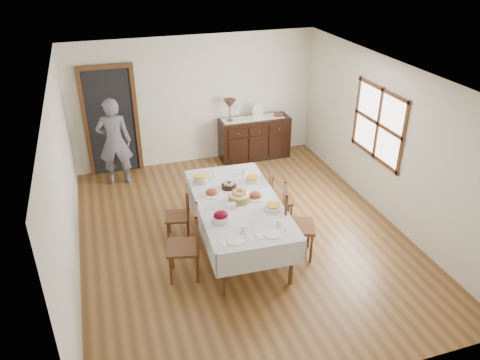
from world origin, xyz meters
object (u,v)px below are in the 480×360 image
object	(u,v)px
sideboard	(254,138)
table_lamp	(230,104)
dining_table	(238,207)
chair_right_far	(278,197)
chair_left_far	(180,213)
chair_left_near	(187,243)
chair_right_near	(295,222)
person	(114,139)

from	to	relation	value
sideboard	table_lamp	bearing A→B (deg)	178.50
dining_table	table_lamp	bearing A→B (deg)	78.19
chair_right_far	table_lamp	distance (m)	2.63
dining_table	chair_left_far	world-z (taller)	chair_left_far
dining_table	chair_left_near	size ratio (longest dim) A/B	2.27
chair_left_far	table_lamp	size ratio (longest dim) A/B	1.94
chair_right_far	chair_right_near	bearing A→B (deg)	-171.72
chair_left_near	sideboard	xyz separation A→B (m)	(2.19, 3.43, -0.10)
chair_right_near	chair_right_far	world-z (taller)	chair_right_near
chair_left_near	chair_right_near	size ratio (longest dim) A/B	0.96
dining_table	chair_right_near	world-z (taller)	chair_right_near
chair_left_near	table_lamp	bearing A→B (deg)	167.63
chair_left_near	dining_table	bearing A→B (deg)	129.45
chair_right_near	table_lamp	bearing A→B (deg)	19.07
dining_table	chair_left_far	xyz separation A→B (m)	(-0.78, 0.51, -0.27)
sideboard	table_lamp	size ratio (longest dim) A/B	3.21
dining_table	sideboard	world-z (taller)	sideboard
chair_left_near	sideboard	distance (m)	4.07
person	table_lamp	distance (m)	2.38
chair_right_near	chair_right_far	size ratio (longest dim) A/B	1.21
chair_left_near	table_lamp	distance (m)	3.89
chair_left_near	chair_right_near	xyz separation A→B (m)	(1.60, 0.00, 0.02)
chair_left_far	chair_right_far	bearing A→B (deg)	103.54
chair_left_far	person	distance (m)	2.39
dining_table	chair_right_near	size ratio (longest dim) A/B	2.18
dining_table	chair_left_far	bearing A→B (deg)	149.72
chair_left_far	chair_right_far	size ratio (longest dim) A/B	0.97
chair_left_far	dining_table	bearing A→B (deg)	70.64
chair_left_near	person	distance (m)	3.24
chair_right_near	chair_left_far	bearing A→B (deg)	78.35
chair_right_near	chair_right_far	xyz separation A→B (m)	(0.12, 0.93, -0.10)
dining_table	chair_right_far	world-z (taller)	chair_right_far
chair_left_near	chair_right_far	xyz separation A→B (m)	(1.72, 0.93, -0.08)
dining_table	chair_right_far	xyz separation A→B (m)	(0.85, 0.50, -0.26)
dining_table	chair_right_far	distance (m)	1.02
person	sideboard	bearing A→B (deg)	-167.77
chair_left_near	sideboard	size ratio (longest dim) A/B	0.73
chair_right_near	table_lamp	xyz separation A→B (m)	(0.06, 3.44, 0.68)
sideboard	chair_left_near	bearing A→B (deg)	-122.52
chair_right_far	person	bearing A→B (deg)	63.11
table_lamp	dining_table	bearing A→B (deg)	-104.61
dining_table	person	distance (m)	3.14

